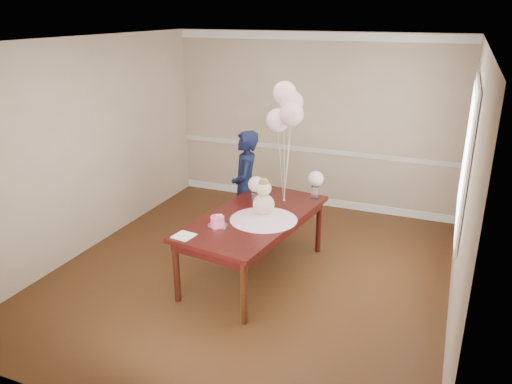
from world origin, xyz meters
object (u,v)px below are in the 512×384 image
(dining_table_top, at_px, (254,217))
(birthday_cake, at_px, (217,221))
(woman, at_px, (245,187))
(dining_chair_seat, at_px, (262,203))

(dining_table_top, height_order, birthday_cake, birthday_cake)
(birthday_cake, height_order, woman, woman)
(dining_table_top, bearing_deg, birthday_cake, -113.96)
(woman, bearing_deg, dining_table_top, 8.11)
(birthday_cake, bearing_deg, dining_chair_seat, 91.47)
(dining_table_top, relative_size, dining_chair_seat, 4.17)
(dining_chair_seat, xyz_separation_m, woman, (-0.17, -0.20, 0.27))
(dining_chair_seat, distance_m, woman, 0.38)
(dining_chair_seat, height_order, woman, woman)
(dining_table_top, distance_m, dining_chair_seat, 1.09)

